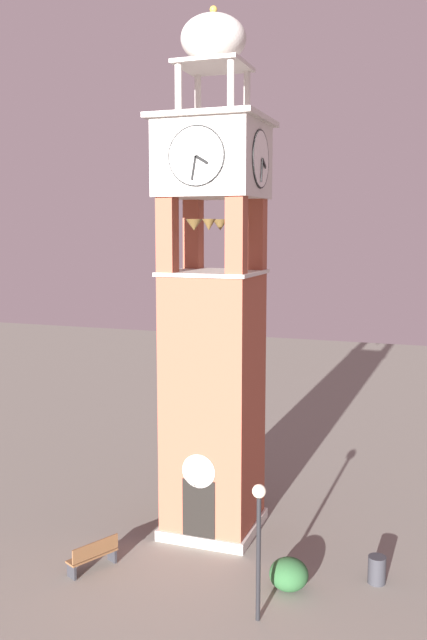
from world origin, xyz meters
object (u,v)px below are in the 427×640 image
object	(u,v)px
clock_tower	(213,325)
lamp_post	(259,526)
park_bench	(93,555)
trash_bin	(377,570)

from	to	relation	value
clock_tower	lamp_post	xyz separation A→B (m)	(2.89, -4.71, -4.45)
clock_tower	park_bench	distance (m)	8.00
clock_tower	lamp_post	distance (m)	7.10
park_bench	lamp_post	bearing A→B (deg)	-9.05
clock_tower	park_bench	bearing A→B (deg)	-122.57
lamp_post	trash_bin	distance (m)	4.59
lamp_post	trash_bin	bearing A→B (deg)	47.07
clock_tower	lamp_post	bearing A→B (deg)	-58.42
lamp_post	trash_bin	world-z (taller)	lamp_post
trash_bin	clock_tower	bearing A→B (deg)	162.66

